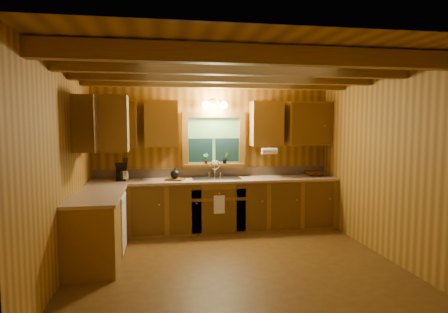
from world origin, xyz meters
TOP-DOWN VIEW (x-y plane):
  - room at (0.00, 0.00)m, footprint 4.20×4.20m
  - ceiling_beams at (0.00, 0.00)m, footprint 4.20×2.54m
  - base_cabinets at (-0.49, 1.28)m, footprint 4.20×2.22m
  - countertop at (-0.48, 1.29)m, footprint 4.20×2.24m
  - backsplash at (0.00, 1.89)m, footprint 4.20×0.02m
  - dishwasher_panel at (-1.47, 0.68)m, footprint 0.02×0.60m
  - upper_cabinets at (-0.56, 1.42)m, footprint 4.19×1.77m
  - window at (0.00, 1.87)m, footprint 1.12×0.08m
  - window_sill at (0.00, 1.82)m, footprint 1.06×0.14m
  - wall_sconce at (0.00, 1.75)m, footprint 0.45×0.21m
  - paper_towel_roll at (0.92, 1.53)m, footprint 0.27×0.11m
  - dish_towel at (0.00, 1.26)m, footprint 0.18×0.01m
  - sink at (0.00, 1.60)m, footprint 0.82×0.48m
  - coffee_maker at (-1.59, 1.69)m, footprint 0.16×0.21m
  - utensil_crock at (-1.53, 1.67)m, footprint 0.13×0.13m
  - cutting_board at (-0.70, 1.53)m, footprint 0.35×0.30m
  - teakettle at (-0.70, 1.53)m, footprint 0.15×0.15m
  - wicker_basket at (1.81, 1.64)m, footprint 0.38×0.38m
  - potted_plant_left at (-0.15, 1.80)m, footprint 0.11×0.09m
  - potted_plant_right at (0.19, 1.79)m, footprint 0.13×0.12m

SIDE VIEW (x-z plane):
  - base_cabinets at x=-0.49m, z-range 0.00..0.86m
  - dishwasher_panel at x=-1.47m, z-range 0.03..0.83m
  - dish_towel at x=0.00m, z-range 0.37..0.67m
  - sink at x=0.00m, z-range 0.64..1.07m
  - countertop at x=-0.48m, z-range 0.86..0.90m
  - cutting_board at x=-0.70m, z-range 0.90..0.93m
  - wicker_basket at x=1.81m, z-range 0.90..0.99m
  - backsplash at x=0.00m, z-range 0.90..1.06m
  - utensil_crock at x=-1.53m, z-range 0.80..1.18m
  - teakettle at x=-0.70m, z-range 0.91..1.09m
  - coffee_maker at x=-1.59m, z-range 0.90..1.19m
  - window_sill at x=0.00m, z-range 1.10..1.14m
  - potted_plant_left at x=-0.15m, z-range 1.14..1.33m
  - potted_plant_right at x=0.19m, z-range 1.14..1.33m
  - room at x=0.00m, z-range -0.80..3.40m
  - paper_towel_roll at x=0.92m, z-range 1.31..1.42m
  - window at x=0.00m, z-range 1.03..2.03m
  - upper_cabinets at x=-0.56m, z-range 1.45..2.23m
  - wall_sconce at x=0.00m, z-range 2.08..2.25m
  - ceiling_beams at x=0.00m, z-range 2.40..2.58m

